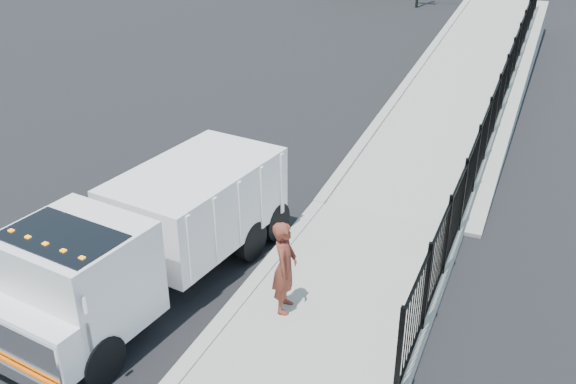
% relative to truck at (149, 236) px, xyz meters
% --- Properties ---
extents(ground, '(120.00, 120.00, 0.00)m').
position_rel_truck_xyz_m(ground, '(1.79, 0.87, -1.35)').
color(ground, black).
rests_on(ground, ground).
extents(sidewalk, '(3.55, 12.00, 0.12)m').
position_rel_truck_xyz_m(sidewalk, '(3.71, -1.13, -1.29)').
color(sidewalk, '#9E998E').
rests_on(sidewalk, ground).
extents(curb, '(0.30, 12.00, 0.16)m').
position_rel_truck_xyz_m(curb, '(1.79, -1.13, -1.27)').
color(curb, '#ADAAA3').
rests_on(curb, ground).
extents(ramp, '(3.95, 24.06, 3.19)m').
position_rel_truck_xyz_m(ramp, '(3.91, 16.87, -1.35)').
color(ramp, '#9E998E').
rests_on(ramp, ground).
extents(iron_fence, '(0.10, 28.00, 1.80)m').
position_rel_truck_xyz_m(iron_fence, '(5.34, 12.87, -0.45)').
color(iron_fence, black).
rests_on(iron_fence, ground).
extents(truck, '(3.13, 7.24, 2.40)m').
position_rel_truck_xyz_m(truck, '(0.00, 0.00, 0.00)').
color(truck, black).
rests_on(truck, ground).
extents(worker, '(0.59, 0.77, 1.91)m').
position_rel_truck_xyz_m(worker, '(2.74, 0.42, -0.28)').
color(worker, brown).
rests_on(worker, sidewalk).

